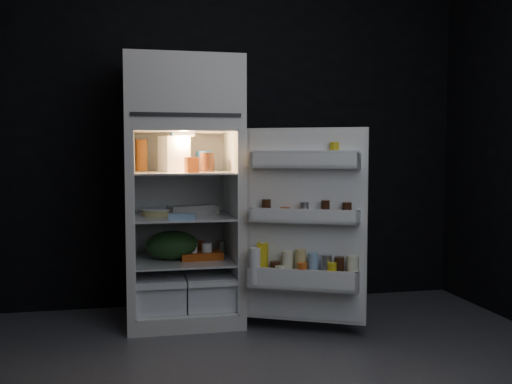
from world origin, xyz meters
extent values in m
cube|color=black|center=(0.00, 1.70, 1.35)|extent=(4.00, 0.00, 2.70)
cube|color=black|center=(0.00, -1.70, 1.35)|extent=(4.00, 0.00, 2.70)
cube|color=silver|center=(-0.21, 1.30, 0.05)|extent=(0.76, 0.70, 0.10)
cube|color=silver|center=(-0.56, 1.30, 0.70)|extent=(0.05, 0.70, 1.20)
cube|color=silver|center=(0.15, 1.30, 0.70)|extent=(0.05, 0.70, 1.20)
cube|color=white|center=(-0.21, 1.62, 0.70)|extent=(0.66, 0.05, 1.20)
cube|color=silver|center=(-0.21, 1.30, 1.33)|extent=(0.76, 0.70, 0.06)
cube|color=silver|center=(-0.21, 1.30, 1.57)|extent=(0.76, 0.70, 0.42)
cube|color=black|center=(-0.21, 0.95, 1.39)|extent=(0.68, 0.01, 0.02)
cube|color=white|center=(-0.53, 1.28, 0.70)|extent=(0.01, 0.65, 1.20)
cube|color=white|center=(0.12, 1.28, 0.70)|extent=(0.01, 0.65, 1.20)
cube|color=white|center=(-0.21, 1.28, 1.30)|extent=(0.66, 0.65, 0.01)
cube|color=white|center=(-0.21, 1.28, 0.10)|extent=(0.66, 0.65, 0.01)
cube|color=white|center=(-0.21, 1.28, 1.02)|extent=(0.65, 0.63, 0.01)
cube|color=white|center=(-0.21, 1.28, 0.72)|extent=(0.65, 0.63, 0.01)
cube|color=white|center=(-0.21, 1.28, 0.42)|extent=(0.65, 0.63, 0.01)
cube|color=white|center=(-0.37, 1.30, 0.22)|extent=(0.32, 0.59, 0.22)
cube|color=white|center=(-0.04, 1.30, 0.22)|extent=(0.32, 0.59, 0.22)
cube|color=white|center=(-0.37, 0.97, 0.31)|extent=(0.32, 0.02, 0.03)
cube|color=white|center=(-0.04, 0.97, 0.31)|extent=(0.32, 0.02, 0.03)
cube|color=#FFE5B2|center=(-0.21, 1.23, 1.28)|extent=(0.14, 0.14, 0.02)
cube|color=silver|center=(0.53, 0.81, 0.70)|extent=(0.70, 0.38, 1.22)
cube|color=white|center=(0.51, 0.78, 0.70)|extent=(0.65, 0.32, 1.18)
cube|color=white|center=(0.50, 0.74, 1.07)|extent=(0.65, 0.38, 0.02)
cube|color=white|center=(0.48, 0.71, 1.11)|extent=(0.62, 0.32, 0.10)
cube|color=white|center=(0.79, 0.60, 1.11)|extent=(0.06, 0.09, 0.10)
cube|color=white|center=(0.20, 0.89, 1.11)|extent=(0.06, 0.09, 0.10)
cube|color=white|center=(0.49, 0.74, 0.73)|extent=(0.65, 0.39, 0.02)
cube|color=white|center=(0.48, 0.70, 0.77)|extent=(0.62, 0.32, 0.09)
cube|color=white|center=(0.79, 0.59, 0.77)|extent=(0.06, 0.10, 0.09)
cube|color=white|center=(0.20, 0.88, 0.77)|extent=(0.06, 0.10, 0.09)
cube|color=white|center=(0.49, 0.72, 0.33)|extent=(0.67, 0.42, 0.02)
cube|color=white|center=(0.46, 0.67, 0.38)|extent=(0.62, 0.32, 0.13)
cube|color=white|center=(0.78, 0.58, 0.38)|extent=(0.08, 0.13, 0.13)
cube|color=white|center=(0.19, 0.87, 0.38)|extent=(0.08, 0.13, 0.13)
cube|color=white|center=(0.50, 0.74, 1.16)|extent=(0.63, 0.37, 0.02)
cylinder|color=yellow|center=(0.66, 0.66, 1.15)|extent=(0.07, 0.07, 0.14)
cylinder|color=#1B5796|center=(0.53, 0.72, 1.12)|extent=(0.08, 0.08, 0.09)
cylinder|color=#32190D|center=(0.73, 0.62, 0.80)|extent=(0.07, 0.07, 0.11)
cylinder|color=#32190D|center=(0.61, 0.68, 0.81)|extent=(0.07, 0.07, 0.12)
cylinder|color=#BABABF|center=(0.49, 0.74, 0.80)|extent=(0.07, 0.07, 0.11)
cylinder|color=#AD430E|center=(0.39, 0.79, 0.78)|extent=(0.08, 0.08, 0.07)
cylinder|color=#32190D|center=(0.28, 0.84, 0.80)|extent=(0.07, 0.07, 0.12)
cylinder|color=beige|center=(0.75, 0.59, 0.44)|extent=(0.10, 0.10, 0.20)
cylinder|color=#32190D|center=(0.68, 0.62, 0.43)|extent=(0.08, 0.08, 0.18)
cylinder|color=#BABABF|center=(0.61, 0.66, 0.44)|extent=(0.09, 0.09, 0.19)
cylinder|color=#8AB1D5|center=(0.54, 0.69, 0.44)|extent=(0.09, 0.09, 0.20)
cylinder|color=tan|center=(0.47, 0.73, 0.45)|extent=(0.09, 0.09, 0.22)
cylinder|color=beige|center=(0.40, 0.76, 0.44)|extent=(0.09, 0.09, 0.21)
cylinder|color=#32190D|center=(0.32, 0.80, 0.41)|extent=(0.09, 0.09, 0.14)
cylinder|color=yellow|center=(0.25, 0.83, 0.47)|extent=(0.10, 0.10, 0.25)
cylinder|color=yellow|center=(0.63, 0.61, 0.42)|extent=(0.07, 0.07, 0.15)
cylinder|color=#DE5C1A|center=(0.47, 0.68, 0.41)|extent=(0.08, 0.08, 0.15)
cylinder|color=beige|center=(0.34, 0.75, 0.40)|extent=(0.08, 0.08, 0.12)
cylinder|color=white|center=(0.20, 0.82, 0.45)|extent=(0.10, 0.10, 0.23)
cylinder|color=white|center=(0.25, 0.83, 0.58)|extent=(0.05, 0.05, 0.02)
cube|color=white|center=(-0.26, 1.30, 1.15)|extent=(0.21, 0.21, 0.24)
cylinder|color=#1B5796|center=(-0.05, 1.36, 1.10)|extent=(0.15, 0.15, 0.14)
cylinder|color=#32190D|center=(-0.04, 1.26, 1.09)|extent=(0.13, 0.13, 0.13)
cylinder|color=#AB581B|center=(-0.48, 1.40, 1.14)|extent=(0.09, 0.09, 0.22)
cube|color=#DE5C1A|center=(-0.16, 1.12, 1.08)|extent=(0.09, 0.08, 0.10)
cube|color=gray|center=(-0.15, 1.26, 0.76)|extent=(0.35, 0.22, 0.07)
cylinder|color=tan|center=(-0.34, 1.36, 0.75)|extent=(0.37, 0.37, 0.04)
cube|color=#8AB1D5|center=(-0.23, 1.03, 0.75)|extent=(0.18, 0.12, 0.04)
cube|color=beige|center=(-0.01, 1.39, 0.75)|extent=(0.14, 0.12, 0.05)
ellipsoid|color=#193815|center=(-0.28, 1.28, 0.52)|extent=(0.39, 0.34, 0.20)
cube|color=#AD430E|center=(-0.09, 1.24, 0.45)|extent=(0.30, 0.18, 0.05)
cylinder|color=#AD430E|center=(-0.07, 1.46, 0.47)|extent=(0.09, 0.09, 0.09)
cylinder|color=#BABABF|center=(0.08, 1.44, 0.47)|extent=(0.09, 0.09, 0.09)
camera|label=1|loc=(-0.51, -2.61, 1.16)|focal=40.00mm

